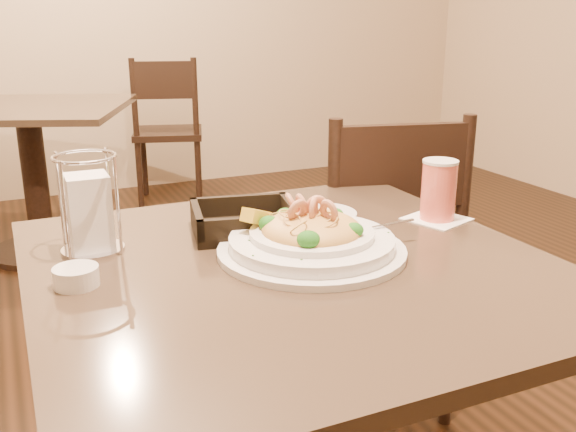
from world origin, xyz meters
name	(u,v)px	position (x,y,z in m)	size (l,w,h in m)	color
main_table	(292,379)	(0.00, 0.00, 0.52)	(0.90, 0.90, 0.76)	black
background_table	(32,154)	(-0.32, 2.37, 0.52)	(1.17, 1.17, 0.76)	black
dining_chair_near	(380,257)	(0.52, 0.52, 0.50)	(0.50, 0.50, 0.93)	black
dining_chair_far	(168,127)	(0.51, 2.99, 0.50)	(0.52, 0.52, 0.93)	black
pasta_bowl	(311,238)	(0.05, 0.02, 0.79)	(0.39, 0.35, 0.11)	white
drink_glass	(439,191)	(0.38, 0.10, 0.82)	(0.15, 0.15, 0.13)	white
bread_basket	(245,223)	(-0.02, 0.19, 0.78)	(0.23, 0.20, 0.06)	black
napkin_caddy	(89,210)	(-0.32, 0.21, 0.84)	(0.12, 0.12, 0.18)	silver
side_plate	(321,214)	(0.17, 0.22, 0.76)	(0.16, 0.16, 0.01)	white
butter_ramekin	(76,277)	(-0.36, 0.05, 0.77)	(0.07, 0.07, 0.03)	white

